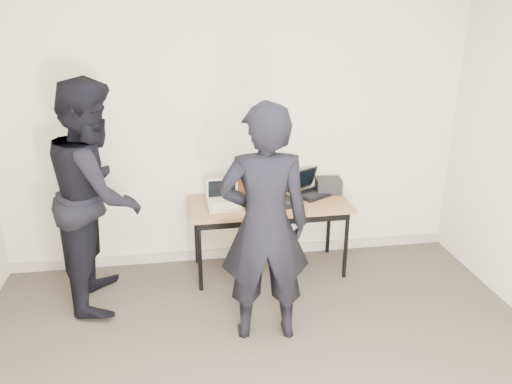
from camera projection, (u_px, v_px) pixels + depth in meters
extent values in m
cube|color=beige|center=(235.00, 129.00, 4.79)|extent=(4.50, 0.05, 2.70)
cube|color=brown|center=(269.00, 204.00, 4.73)|extent=(1.51, 0.67, 0.03)
cylinder|color=black|center=(200.00, 257.00, 4.50)|extent=(0.04, 0.04, 0.68)
cylinder|color=black|center=(346.00, 245.00, 4.72)|extent=(0.04, 0.04, 0.68)
cylinder|color=black|center=(196.00, 232.00, 4.99)|extent=(0.04, 0.04, 0.68)
cylinder|color=black|center=(329.00, 222.00, 5.21)|extent=(0.04, 0.04, 0.68)
cube|color=black|center=(275.00, 222.00, 4.48)|extent=(1.40, 0.04, 0.06)
cube|color=#BEB498|center=(224.00, 206.00, 4.59)|extent=(0.31, 0.26, 0.03)
cube|color=beige|center=(225.00, 205.00, 4.56)|extent=(0.25, 0.15, 0.01)
cube|color=#BEB498|center=(222.00, 188.00, 4.68)|extent=(0.30, 0.06, 0.21)
cube|color=black|center=(222.00, 189.00, 4.67)|extent=(0.26, 0.04, 0.17)
cube|color=#BEB498|center=(222.00, 199.00, 4.70)|extent=(0.27, 0.03, 0.02)
cube|color=black|center=(274.00, 203.00, 4.67)|extent=(0.41, 0.33, 0.03)
cube|color=black|center=(275.00, 203.00, 4.63)|extent=(0.33, 0.19, 0.01)
cube|color=black|center=(269.00, 182.00, 4.78)|extent=(0.39, 0.13, 0.27)
cube|color=#26333F|center=(269.00, 182.00, 4.77)|extent=(0.33, 0.10, 0.22)
cube|color=black|center=(270.00, 197.00, 4.79)|extent=(0.34, 0.06, 0.02)
cube|color=black|center=(313.00, 195.00, 4.88)|extent=(0.41, 0.37, 0.02)
cube|color=black|center=(316.00, 194.00, 4.85)|extent=(0.30, 0.25, 0.01)
cube|color=black|center=(303.00, 179.00, 4.95)|extent=(0.33, 0.24, 0.22)
cube|color=black|center=(303.00, 179.00, 4.94)|extent=(0.28, 0.20, 0.18)
cube|color=black|center=(305.00, 190.00, 4.96)|extent=(0.26, 0.16, 0.02)
cube|color=#5F3019|center=(247.00, 184.00, 4.85)|extent=(0.38, 0.21, 0.24)
cube|color=#5F3019|center=(247.00, 176.00, 4.76)|extent=(0.37, 0.13, 0.07)
cube|color=#5F3019|center=(264.00, 186.00, 4.86)|extent=(0.03, 0.10, 0.02)
ellipsoid|color=white|center=(250.00, 168.00, 4.80)|extent=(0.14, 0.12, 0.08)
cube|color=black|center=(329.00, 186.00, 4.95)|extent=(0.26, 0.23, 0.14)
cube|color=black|center=(249.00, 210.00, 4.52)|extent=(0.08, 0.05, 0.03)
cube|color=black|center=(279.00, 192.00, 4.96)|extent=(0.25, 0.07, 0.01)
cube|color=black|center=(300.00, 199.00, 4.78)|extent=(0.32, 0.11, 0.01)
cube|color=silver|center=(274.00, 207.00, 4.61)|extent=(0.23, 0.12, 0.01)
cube|color=black|center=(226.00, 208.00, 4.58)|extent=(0.29, 0.18, 0.01)
cube|color=black|center=(319.00, 195.00, 4.88)|extent=(0.12, 0.25, 0.01)
cube|color=silver|center=(251.00, 209.00, 4.55)|extent=(0.23, 0.18, 0.01)
imported|color=black|center=(264.00, 226.00, 3.70)|extent=(0.72, 0.50, 1.88)
imported|color=black|center=(97.00, 194.00, 4.20)|extent=(0.75, 0.96, 1.96)
cube|color=#ABA08E|center=(237.00, 252.00, 5.22)|extent=(4.50, 0.03, 0.10)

